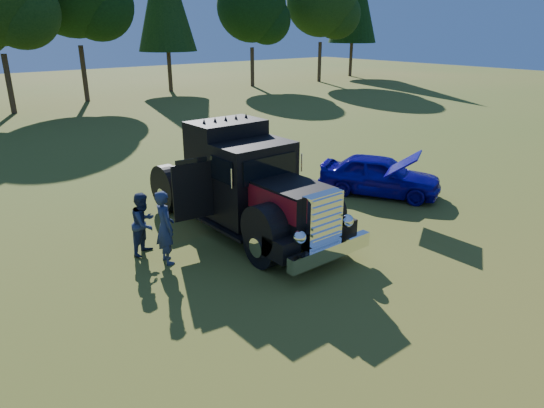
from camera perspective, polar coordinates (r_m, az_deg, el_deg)
The scene contains 5 objects.
ground at distance 13.44m, azimuth 6.52°, elevation -3.98°, with size 120.00×120.00×0.00m, color #405E1B.
diamond_t_truck at distance 13.46m, azimuth -3.17°, elevation 2.00°, with size 3.37×7.16×3.00m.
hotrod_coupe at distance 16.97m, azimuth 12.57°, elevation 3.35°, with size 3.40×4.38×1.89m.
spectator_near at distance 11.95m, azimuth -12.46°, elevation -2.69°, with size 0.67×0.44×1.85m, color #20324B.
spectator_far at distance 12.62m, azimuth -14.83°, elevation -2.22°, with size 0.79×0.61×1.62m, color #1D2844.
Camera 1 is at (-8.87, -8.49, 5.47)m, focal length 32.00 mm.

